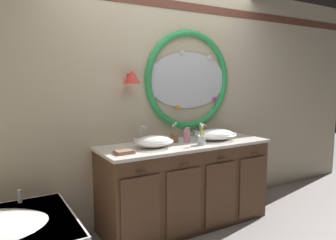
{
  "coord_description": "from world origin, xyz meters",
  "views": [
    {
      "loc": [
        -1.74,
        -2.47,
        1.53
      ],
      "look_at": [
        -0.13,
        0.25,
        1.13
      ],
      "focal_mm": 34.15,
      "sensor_mm": 36.0,
      "label": 1
    }
  ],
  "objects_px": {
    "soap_dispenser": "(187,136)",
    "folded_hand_towel": "(124,152)",
    "toothbrush_holder_left": "(174,137)",
    "toothbrush_holder_right": "(202,139)",
    "sink_basin_left": "(154,141)",
    "sink_basin_right": "(216,134)"
  },
  "relations": [
    {
      "from": "sink_basin_left",
      "to": "toothbrush_holder_left",
      "type": "height_order",
      "value": "toothbrush_holder_left"
    },
    {
      "from": "toothbrush_holder_right",
      "to": "soap_dispenser",
      "type": "height_order",
      "value": "toothbrush_holder_right"
    },
    {
      "from": "soap_dispenser",
      "to": "folded_hand_towel",
      "type": "relative_size",
      "value": 0.95
    },
    {
      "from": "sink_basin_left",
      "to": "soap_dispenser",
      "type": "distance_m",
      "value": 0.42
    },
    {
      "from": "sink_basin_left",
      "to": "sink_basin_right",
      "type": "xyz_separation_m",
      "value": [
        0.76,
        0.0,
        0.0
      ]
    },
    {
      "from": "sink_basin_left",
      "to": "soap_dispenser",
      "type": "bearing_deg",
      "value": 6.41
    },
    {
      "from": "toothbrush_holder_left",
      "to": "soap_dispenser",
      "type": "xyz_separation_m",
      "value": [
        0.11,
        -0.07,
        0.02
      ]
    },
    {
      "from": "toothbrush_holder_right",
      "to": "folded_hand_towel",
      "type": "relative_size",
      "value": 1.31
    },
    {
      "from": "sink_basin_right",
      "to": "toothbrush_holder_left",
      "type": "bearing_deg",
      "value": 166.13
    },
    {
      "from": "sink_basin_left",
      "to": "toothbrush_holder_left",
      "type": "xyz_separation_m",
      "value": [
        0.3,
        0.11,
        -0.01
      ]
    },
    {
      "from": "sink_basin_left",
      "to": "toothbrush_holder_right",
      "type": "bearing_deg",
      "value": -17.07
    },
    {
      "from": "toothbrush_holder_right",
      "to": "soap_dispenser",
      "type": "relative_size",
      "value": 1.37
    },
    {
      "from": "sink_basin_left",
      "to": "folded_hand_towel",
      "type": "relative_size",
      "value": 2.25
    },
    {
      "from": "toothbrush_holder_left",
      "to": "toothbrush_holder_right",
      "type": "relative_size",
      "value": 0.95
    },
    {
      "from": "sink_basin_right",
      "to": "toothbrush_holder_left",
      "type": "relative_size",
      "value": 2.14
    },
    {
      "from": "toothbrush_holder_left",
      "to": "toothbrush_holder_right",
      "type": "xyz_separation_m",
      "value": [
        0.16,
        -0.26,
        0.01
      ]
    },
    {
      "from": "sink_basin_left",
      "to": "sink_basin_right",
      "type": "distance_m",
      "value": 0.76
    },
    {
      "from": "sink_basin_right",
      "to": "soap_dispenser",
      "type": "bearing_deg",
      "value": 172.31
    },
    {
      "from": "toothbrush_holder_right",
      "to": "toothbrush_holder_left",
      "type": "bearing_deg",
      "value": 122.24
    },
    {
      "from": "sink_basin_right",
      "to": "toothbrush_holder_right",
      "type": "relative_size",
      "value": 2.03
    },
    {
      "from": "toothbrush_holder_left",
      "to": "folded_hand_towel",
      "type": "xyz_separation_m",
      "value": [
        -0.66,
        -0.22,
        -0.03
      ]
    },
    {
      "from": "sink_basin_right",
      "to": "toothbrush_holder_left",
      "type": "xyz_separation_m",
      "value": [
        -0.46,
        0.11,
        -0.01
      ]
    }
  ]
}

